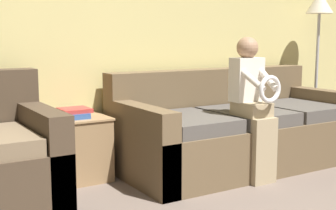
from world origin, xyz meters
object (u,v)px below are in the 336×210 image
(side_shelf, at_px, (74,149))
(floor_lamp, at_px, (319,18))
(book_stack, at_px, (75,113))
(couch_main, at_px, (236,132))
(child_left_seated, at_px, (254,101))

(side_shelf, distance_m, floor_lamp, 2.94)
(book_stack, bearing_deg, floor_lamp, -1.59)
(floor_lamp, bearing_deg, side_shelf, 178.55)
(couch_main, bearing_deg, side_shelf, 168.09)
(book_stack, xyz_separation_m, floor_lamp, (2.72, -0.08, 0.80))
(child_left_seated, height_order, side_shelf, child_left_seated)
(couch_main, relative_size, side_shelf, 4.05)
(couch_main, height_order, side_shelf, couch_main)
(floor_lamp, bearing_deg, child_left_seated, -156.21)
(couch_main, bearing_deg, floor_lamp, 10.13)
(child_left_seated, bearing_deg, book_stack, 149.53)
(side_shelf, bearing_deg, couch_main, -11.91)
(couch_main, bearing_deg, child_left_seated, -113.05)
(side_shelf, height_order, floor_lamp, floor_lamp)
(floor_lamp, bearing_deg, couch_main, -169.87)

